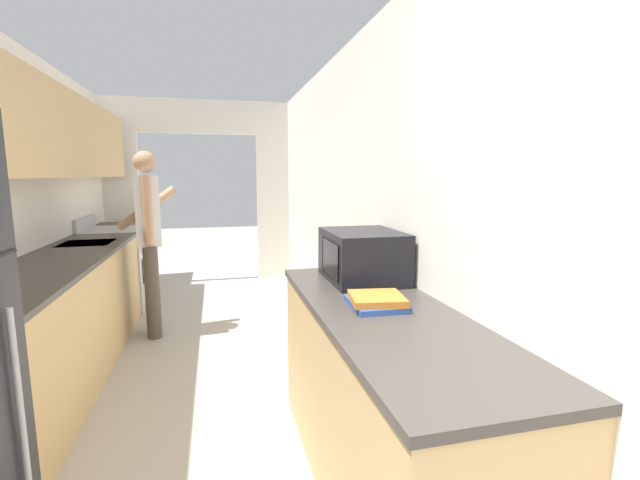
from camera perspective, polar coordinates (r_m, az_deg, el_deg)
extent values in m
cube|color=tan|center=(4.04, -32.74, 12.05)|extent=(0.32, 4.21, 0.71)
cube|color=white|center=(2.97, 7.19, 3.76)|extent=(0.06, 7.87, 2.50)
cube|color=white|center=(6.28, -25.70, 3.48)|extent=(0.65, 0.06, 2.05)
cube|color=white|center=(6.21, -5.37, 4.25)|extent=(0.65, 0.06, 2.05)
cube|color=white|center=(6.18, -16.09, 15.54)|extent=(2.85, 0.06, 0.45)
cube|color=tan|center=(3.61, -31.71, -9.87)|extent=(0.60, 3.06, 0.87)
cube|color=#3D3833|center=(3.49, -32.32, -2.84)|extent=(0.62, 3.07, 0.03)
cube|color=tan|center=(5.94, -24.45, -2.46)|extent=(0.60, 0.39, 0.87)
cube|color=#3D3833|center=(5.88, -24.72, 1.87)|extent=(0.62, 0.40, 0.03)
cube|color=#9EA3A8|center=(4.34, -28.64, -0.36)|extent=(0.42, 0.44, 0.00)
cube|color=tan|center=(2.16, 8.37, -20.97)|extent=(0.60, 1.79, 0.87)
cube|color=#3D3833|center=(1.98, 8.66, -9.54)|extent=(0.62, 1.81, 0.03)
cylinder|color=#99999E|center=(1.87, -35.11, -17.53)|extent=(0.02, 0.02, 0.69)
cube|color=#B7B7BC|center=(5.38, -25.46, -3.42)|extent=(0.62, 0.75, 0.90)
cube|color=black|center=(5.33, -22.15, -3.34)|extent=(0.01, 0.51, 0.27)
cylinder|color=#B7B7BC|center=(5.28, -22.08, -0.94)|extent=(0.02, 0.60, 0.02)
cube|color=#B7B7BC|center=(5.37, -28.85, 1.96)|extent=(0.04, 0.75, 0.14)
cylinder|color=#232328|center=(5.13, -24.80, 1.14)|extent=(0.16, 0.16, 0.01)
cylinder|color=#232328|center=(5.45, -24.15, 1.58)|extent=(0.16, 0.16, 0.01)
cylinder|color=#232328|center=(5.18, -27.49, 1.03)|extent=(0.16, 0.16, 0.01)
cylinder|color=#232328|center=(5.50, -26.69, 1.48)|extent=(0.16, 0.16, 0.01)
cylinder|color=#4C4238|center=(4.24, -21.43, -6.59)|extent=(0.15, 0.15, 0.86)
cylinder|color=#4C4238|center=(4.40, -21.48, -6.04)|extent=(0.15, 0.15, 0.86)
cube|color=white|center=(4.20, -22.02, 3.63)|extent=(0.24, 0.24, 0.64)
cylinder|color=tan|center=(4.05, -22.00, 3.69)|extent=(0.09, 0.09, 0.61)
cylinder|color=tan|center=(4.34, -22.05, 3.98)|extent=(0.55, 0.16, 0.42)
sphere|color=tan|center=(4.19, -22.36, 9.62)|extent=(0.20, 0.20, 0.20)
cube|color=black|center=(2.46, 5.71, -2.08)|extent=(0.40, 0.51, 0.28)
cube|color=black|center=(2.35, 1.42, -2.53)|extent=(0.01, 0.31, 0.19)
cube|color=#38383D|center=(2.56, 0.11, -1.59)|extent=(0.01, 0.10, 0.20)
cube|color=#2D4C99|center=(2.00, 7.50, -8.42)|extent=(0.24, 0.28, 0.03)
cube|color=#C67028|center=(1.97, 7.58, -7.74)|extent=(0.27, 0.26, 0.03)
cube|color=#B7B7BC|center=(5.94, -24.13, 2.16)|extent=(0.15, 0.22, 0.00)
cube|color=black|center=(5.77, -24.44, 2.05)|extent=(0.08, 0.11, 0.02)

